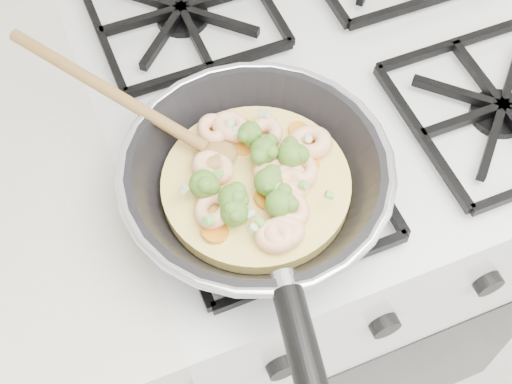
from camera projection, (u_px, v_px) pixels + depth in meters
name	position (u px, v px, depth m)	size (l,w,h in m)	color
stove	(310.00, 232.00, 1.28)	(0.60, 0.60, 0.92)	silver
skillet	(256.00, 182.00, 0.74)	(0.34, 0.57, 0.09)	black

